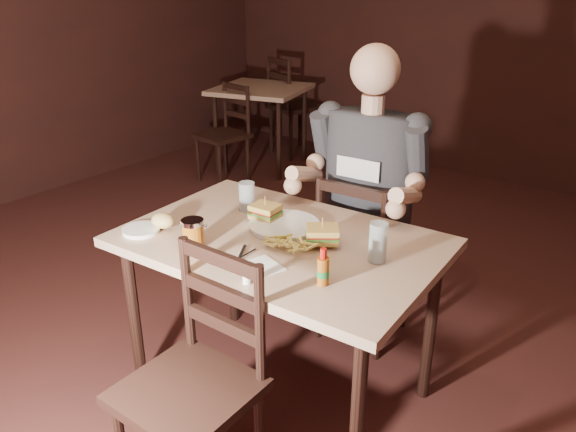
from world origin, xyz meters
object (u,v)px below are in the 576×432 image
Objects in this scene: glass_right at (378,242)px; hot_sauce at (323,267)px; chair_far at (365,257)px; bg_chair_far at (296,106)px; bg_table at (261,97)px; glass_left at (247,197)px; dinner_plate at (284,226)px; chair_near at (187,391)px; main_table at (281,255)px; syrup_dispenser at (193,233)px; diner at (366,160)px; bg_chair_near at (222,135)px; side_plate at (141,231)px.

glass_right is 0.27m from hot_sauce.
bg_chair_far reaches higher than chair_far.
hot_sauce is (2.50, -3.20, 0.34)m from bg_chair_far.
bg_chair_far is at bearing 128.02° from hot_sauce.
bg_table is at bearing 133.35° from hot_sauce.
dinner_plate is at bearing -11.39° from glass_left.
bg_chair_far reaches higher than chair_near.
main_table and bg_table have the same top height.
syrup_dispenser is at bearing -79.34° from glass_left.
chair_far is at bearing 79.74° from dinner_plate.
glass_left reaches higher than main_table.
diner is 0.83m from hot_sauce.
chair_far is 1.03× the size of bg_chair_near.
syrup_dispenser reaches higher than dinner_plate.
hot_sauce is at bearing -46.65° from bg_table.
chair_near is 3.36m from bg_chair_near.
bg_chair_near is 2.64m from diner.
main_table is 1.28× the size of diner.
glass_right is at bearing -59.33° from diner.
side_plate is (-0.27, -0.04, -0.05)m from syrup_dispenser.
chair_far is at bearing 90.40° from chair_near.
chair_far is 6.54× the size of hot_sauce.
bg_chair_far is 6.56× the size of side_plate.
bg_chair_near is 2.93m from syrup_dispenser.
main_table is at bearing -170.97° from glass_right.
glass_left is at bearing 174.01° from glass_right.
dinner_plate is at bearing 99.25° from chair_near.
bg_chair_near is at bearing 108.49° from bg_chair_far.
glass_right is at bearing 118.35° from chair_far.
bg_chair_far is at bearing 125.76° from main_table.
glass_left is (-0.30, 0.14, 0.14)m from main_table.
glass_left is at bearing 115.63° from chair_near.
dinner_plate is 1.91× the size of side_plate.
bg_chair_far is at bearing 125.94° from dinner_plate.
hot_sauce is (0.64, -0.33, 0.00)m from glass_left.
glass_right is at bearing -5.99° from glass_left.
bg_table is at bearing 131.41° from main_table.
glass_left is at bearing 168.61° from dinner_plate.
diner reaches higher than bg_chair_near.
hot_sauce is at bearing -36.26° from dinner_plate.
hot_sauce is (2.50, -2.10, 0.41)m from bg_chair_near.
bg_chair_near is 3.18m from glass_right.
glass_left is (-0.35, -0.48, 0.39)m from chair_far.
bg_table is 7.24× the size of hot_sauce.
main_table is 0.58m from side_plate.
hot_sauce is (0.29, -0.77, -0.13)m from diner.
side_plate is (-0.83, -0.11, -0.06)m from hot_sauce.
chair_near is at bearing -82.82° from main_table.
bg_chair_far is (-2.16, 3.00, -0.20)m from main_table.
chair_near is at bearing -92.91° from diner.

